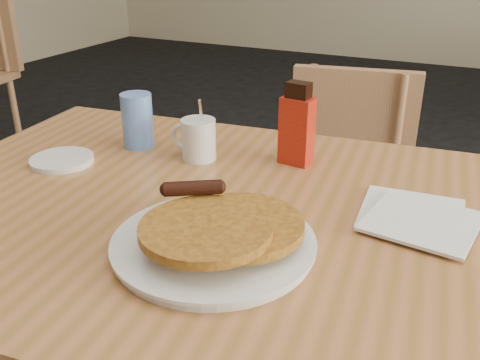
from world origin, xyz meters
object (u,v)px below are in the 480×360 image
Objects in this scene: pancake_plate at (215,236)px; syrup_bottle at (297,127)px; main_table at (237,228)px; blue_tumbler at (137,121)px; chair_main_far at (341,185)px; coffee_mug at (198,138)px.

syrup_bottle reaches higher than pancake_plate.
main_table is 0.40m from blue_tumbler.
chair_main_far is 0.70m from blue_tumbler.
chair_main_far is 2.64× the size of pancake_plate.
blue_tumbler is at bearing 139.28° from pancake_plate.
syrup_bottle is at bearing -98.66° from chair_main_far.
syrup_bottle is at bearing 32.26° from coffee_mug.
chair_main_far is 0.64m from coffee_mug.
coffee_mug is at bearing -2.02° from blue_tumbler.
chair_main_far is at bearing 56.54° from blue_tumbler.
main_table is 4.49× the size of pancake_plate.
coffee_mug is at bearing 123.84° from pancake_plate.
main_table is at bearing -100.69° from chair_main_far.
blue_tumbler is at bearing -133.71° from chair_main_far.
syrup_bottle is (0.20, 0.07, 0.03)m from coffee_mug.
syrup_bottle reaches higher than main_table.
chair_main_far reaches higher than main_table.
pancake_plate is (0.03, -0.13, 0.06)m from main_table.
coffee_mug is (-0.18, 0.18, 0.09)m from main_table.
chair_main_far is at bearing 98.14° from syrup_bottle.
coffee_mug is 1.13× the size of blue_tumbler.
coffee_mug is 0.21m from syrup_bottle.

